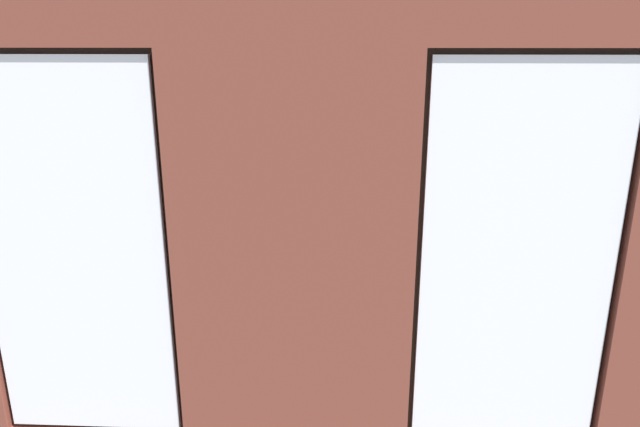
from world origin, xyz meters
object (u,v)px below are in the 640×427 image
Objects in this scene: remote_black at (291,273)px; potted_plant_between_couches at (406,379)px; media_console at (40,279)px; coffee_table at (328,275)px; couch_left at (593,302)px; table_plant_small at (313,255)px; tv_flatscreen at (31,225)px; candle_jar at (328,265)px; potted_plant_near_tv at (37,304)px; potted_plant_corner_near_left at (524,191)px; potted_plant_by_left_couch at (514,246)px; remote_gray at (336,274)px; cup_ceramic at (360,262)px; potted_plant_foreground_right at (139,180)px; couch_by_window at (197,397)px; potted_plant_mid_room_small at (411,245)px.

potted_plant_between_couches is (-1.00, 1.98, 0.06)m from remote_black.
coffee_table is at bearing -179.21° from media_console.
table_plant_small is at bearing -101.72° from couch_left.
table_plant_small is at bearing -177.23° from tv_flatscreen.
potted_plant_near_tv is at bearing 22.51° from candle_jar.
table_plant_small is at bearing 38.40° from potted_plant_corner_near_left.
tv_flatscreen is 5.43m from potted_plant_by_left_couch.
couch_left is 2.64m from coffee_table.
remote_black is at bearing 166.01° from remote_gray.
potted_plant_corner_near_left is at bearing -115.22° from potted_plant_between_couches.
cup_ceramic is at bearing 24.76° from remote_black.
potted_plant_by_left_couch is at bearing -118.12° from potted_plant_between_couches.
remote_black is at bearing 18.12° from candle_jar.
potted_plant_foreground_right reaches higher than cup_ceramic.
potted_plant_foreground_right is at bearing -34.63° from cup_ceramic.
remote_gray is at bearing 139.90° from potted_plant_foreground_right.
potted_plant_by_left_couch is 3.35m from potted_plant_between_couches.
potted_plant_near_tv reaches higher than potted_plant_by_left_couch.
couch_by_window is 3.85m from couch_left.
potted_plant_near_tv is 1.04× the size of potted_plant_corner_near_left.
potted_plant_corner_near_left is (-2.12, -4.51, 0.21)m from potted_plant_between_couches.
potted_plant_by_left_couch reaches higher than candle_jar.
potted_plant_foreground_right is at bearing -97.08° from media_console.
couch_left is at bearing 137.73° from potted_plant_mid_room_small.
potted_plant_by_left_couch is 0.89× the size of potted_plant_between_couches.
remote_black is at bearing 38.98° from potted_plant_corner_near_left.
potted_plant_foreground_right is at bearing -16.61° from potted_plant_by_left_couch.
remote_black is 4.02m from potted_plant_corner_near_left.
couch_by_window is 5.82m from potted_plant_corner_near_left.
cup_ceramic is at bearing 20.78° from potted_plant_by_left_couch.
remote_gray is 0.27× the size of potted_plant_by_left_couch.
potted_plant_mid_room_small is at bearing 38.78° from potted_plant_corner_near_left.
potted_plant_by_left_couch is (-5.33, -0.89, 0.16)m from media_console.
table_plant_small is at bearing 17.51° from potted_plant_by_left_couch.
tv_flatscreen is (2.98, 0.14, 0.34)m from table_plant_small.
potted_plant_by_left_couch is (-5.33, -0.89, -0.47)m from tv_flatscreen.
remote_black is (-0.49, -2.03, 0.10)m from couch_by_window.
potted_plant_by_left_couch reaches higher than coffee_table.
table_plant_small is 0.38× the size of potted_plant_by_left_couch.
couch_left is 1.56× the size of potted_plant_corner_near_left.
potted_plant_near_tv is (2.59, 1.07, 0.12)m from coffee_table.
remote_black is at bearing 20.65° from potted_plant_by_left_couch.
remote_gray is (-0.10, 0.12, -0.04)m from candle_jar.
potted_plant_near_tv reaches higher than potted_plant_between_couches.
cup_ceramic is 0.07× the size of potted_plant_corner_near_left.
couch_left is 2.33m from cup_ceramic.
coffee_table is 1.76× the size of potted_plant_between_couches.
potted_plant_by_left_couch is at bearing -158.14° from potted_plant_near_tv.
potted_plant_by_left_couch is at bearing -170.54° from media_console.
couch_left reaches higher than potted_plant_between_couches.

